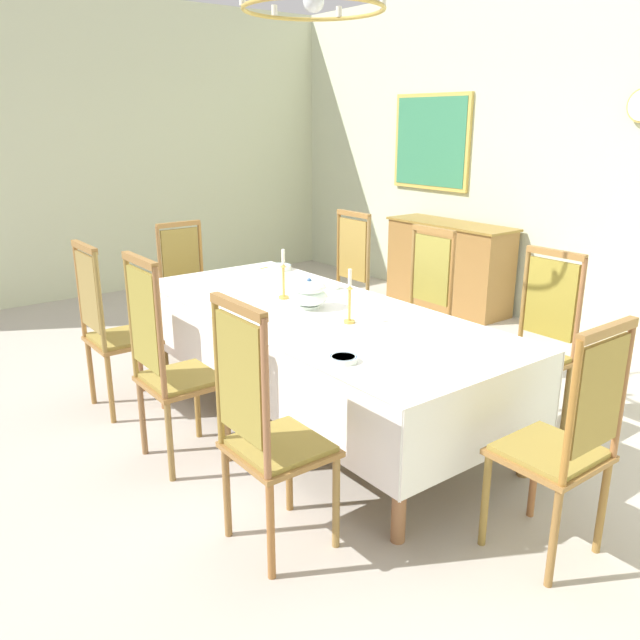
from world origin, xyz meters
The scene contains 24 objects.
ground centered at (0.00, 0.00, -0.02)m, with size 8.18×5.76×0.04m, color #B9AFA4.
back_wall centered at (0.00, 2.92, 1.60)m, with size 8.18×0.08×3.21m, color beige.
left_wall centered at (-4.13, 0.00, 1.60)m, with size 0.08×5.76×3.21m, color beige.
dining_table centered at (0.00, -0.15, 0.69)m, with size 2.82×1.18×0.75m.
tablecloth centered at (0.00, -0.15, 0.64)m, with size 2.84×1.20×0.45m.
chair_south_a centered at (-0.94, -1.15, 0.60)m, with size 0.44×0.42×1.17m.
chair_north_a centered at (-0.94, 0.84, 0.61)m, with size 0.44×0.42×1.19m.
chair_south_b centered at (-0.04, -1.16, 0.62)m, with size 0.44×0.42×1.24m.
chair_north_b centered at (-0.04, 0.84, 0.60)m, with size 0.44×0.42×1.18m.
chair_south_c centered at (0.97, -1.16, 0.61)m, with size 0.44×0.42×1.22m.
chair_north_c centered at (0.97, 0.84, 0.60)m, with size 0.44×0.42×1.17m.
chair_head_west centered at (-1.81, -0.15, 0.57)m, with size 0.42×0.44×1.09m.
chair_head_east centered at (1.82, -0.15, 0.59)m, with size 0.42×0.44×1.15m.
soup_tureen centered at (-0.05, -0.15, 0.85)m, with size 0.24×0.24×0.20m.
candlestick_west centered at (-0.35, -0.15, 0.89)m, with size 0.07×0.07×0.34m.
candlestick_east centered at (0.35, -0.15, 0.89)m, with size 0.07×0.07×0.33m.
bowl_near_left centered at (-0.37, 0.27, 0.78)m, with size 0.14×0.14×0.03m.
bowl_near_right centered at (-1.10, 0.31, 0.78)m, with size 0.19×0.19×0.04m.
bowl_far_left centered at (0.83, -0.60, 0.77)m, with size 0.14×0.14×0.03m.
spoon_primary centered at (-0.47, 0.29, 0.76)m, with size 0.03×0.18×0.01m.
spoon_secondary centered at (-1.22, 0.34, 0.76)m, with size 0.03×0.18×0.01m.
sideboard centered at (-1.31, 2.60, 0.45)m, with size 1.44×0.48×0.90m.
framed_painting centered at (-1.88, 2.85, 1.69)m, with size 1.08×0.05×1.01m.
chandelier centered at (0.00, -0.15, 2.53)m, with size 0.83×0.82×0.66m.
Camera 1 is at (3.17, -2.53, 1.92)m, focal length 36.13 mm.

